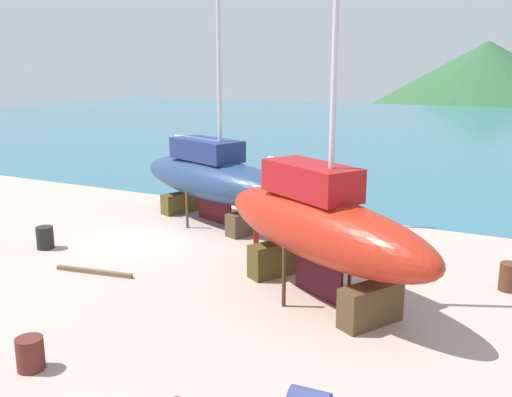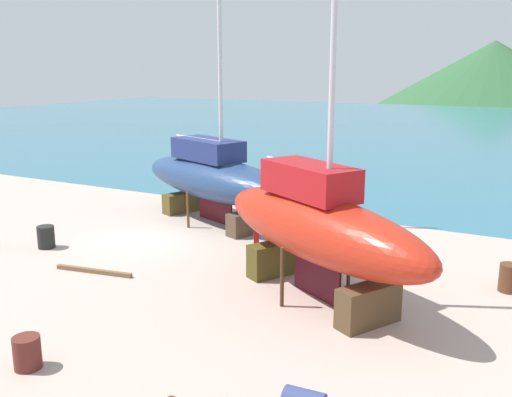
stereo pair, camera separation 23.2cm
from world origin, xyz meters
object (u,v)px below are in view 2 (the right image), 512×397
Objects in this scene: barrel_by_slipway at (27,353)px; barrel_ochre at (46,237)px; barrel_rust_mid at (509,278)px; sailboat_small_center at (317,226)px; sailboat_mid_port at (214,177)px; worker at (256,225)px.

barrel_ochre is at bearing 135.26° from barrel_by_slipway.
sailboat_small_center is at bearing -148.33° from barrel_rust_mid.
sailboat_mid_port is 13.37m from barrel_rust_mid.
worker is at bearing 167.43° from sailboat_small_center.
sailboat_mid_port is 4.44m from worker.
barrel_ochre is (-6.94, 6.88, 0.05)m from barrel_by_slipway.
sailboat_small_center is 8.81m from barrel_by_slipway.
barrel_rust_mid reaches higher than barrel_by_slipway.
worker is 1.86× the size of barrel_ochre.
barrel_ochre is (-3.90, -6.58, -1.68)m from sailboat_mid_port.
sailboat_small_center is 9.75m from sailboat_mid_port.
sailboat_mid_port is (-7.57, 6.15, -0.22)m from sailboat_small_center.
barrel_by_slipway is at bearing -92.01° from sailboat_small_center.
barrel_rust_mid is (5.39, 3.33, -1.88)m from sailboat_small_center.
worker is 8.48m from barrel_ochre.
sailboat_small_center reaches higher than worker.
sailboat_small_center reaches higher than barrel_rust_mid.
barrel_ochre is (-7.39, -4.14, -0.42)m from worker.
sailboat_mid_port reaches higher than sailboat_small_center.
barrel_by_slipway is (-4.52, -7.31, -1.94)m from sailboat_small_center.
sailboat_mid_port is 13.91m from barrel_by_slipway.
barrel_ochre is 17.27m from barrel_rust_mid.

